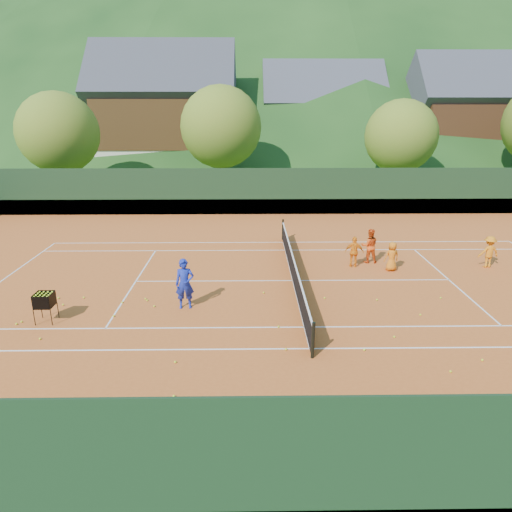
{
  "coord_description": "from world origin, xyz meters",
  "views": [
    {
      "loc": [
        -1.76,
        -17.31,
        6.81
      ],
      "look_at": [
        -1.51,
        0.0,
        1.08
      ],
      "focal_mm": 32.0,
      "sensor_mm": 36.0,
      "label": 1
    }
  ],
  "objects_px": {
    "chalet_mid": "(321,123)",
    "student_a": "(369,246)",
    "student_d": "(489,252)",
    "ball_hopper": "(44,301)",
    "student_b": "(354,252)",
    "chalet_left": "(166,118)",
    "coach": "(185,284)",
    "tennis_net": "(293,269)",
    "student_c": "(392,256)",
    "chalet_right": "(466,122)"
  },
  "relations": [
    {
      "from": "student_b",
      "to": "tennis_net",
      "type": "distance_m",
      "value": 3.27
    },
    {
      "from": "ball_hopper",
      "to": "chalet_mid",
      "type": "height_order",
      "value": "chalet_mid"
    },
    {
      "from": "coach",
      "to": "chalet_left",
      "type": "height_order",
      "value": "chalet_left"
    },
    {
      "from": "student_b",
      "to": "chalet_right",
      "type": "xyz_separation_m",
      "value": [
        17.18,
        28.35,
        4.55
      ]
    },
    {
      "from": "chalet_mid",
      "to": "chalet_left",
      "type": "bearing_deg",
      "value": -165.96
    },
    {
      "from": "student_c",
      "to": "chalet_mid",
      "type": "height_order",
      "value": "chalet_mid"
    },
    {
      "from": "ball_hopper",
      "to": "chalet_left",
      "type": "bearing_deg",
      "value": 92.61
    },
    {
      "from": "chalet_right",
      "to": "student_b",
      "type": "bearing_deg",
      "value": -121.21
    },
    {
      "from": "student_a",
      "to": "chalet_mid",
      "type": "distance_m",
      "value": 32.11
    },
    {
      "from": "chalet_mid",
      "to": "chalet_right",
      "type": "xyz_separation_m",
      "value": [
        14.0,
        -4.0,
        0.27
      ]
    },
    {
      "from": "chalet_left",
      "to": "chalet_mid",
      "type": "xyz_separation_m",
      "value": [
        16.0,
        4.0,
        -0.66
      ]
    },
    {
      "from": "student_b",
      "to": "chalet_mid",
      "type": "height_order",
      "value": "chalet_mid"
    },
    {
      "from": "coach",
      "to": "student_a",
      "type": "xyz_separation_m",
      "value": [
        7.67,
        4.79,
        -0.11
      ]
    },
    {
      "from": "student_d",
      "to": "chalet_right",
      "type": "bearing_deg",
      "value": -117.84
    },
    {
      "from": "coach",
      "to": "tennis_net",
      "type": "height_order",
      "value": "coach"
    },
    {
      "from": "student_c",
      "to": "chalet_right",
      "type": "relative_size",
      "value": 0.11
    },
    {
      "from": "student_a",
      "to": "student_c",
      "type": "height_order",
      "value": "student_a"
    },
    {
      "from": "chalet_left",
      "to": "chalet_mid",
      "type": "distance_m",
      "value": 16.51
    },
    {
      "from": "tennis_net",
      "to": "chalet_right",
      "type": "height_order",
      "value": "chalet_right"
    },
    {
      "from": "student_a",
      "to": "chalet_left",
      "type": "relative_size",
      "value": 0.11
    },
    {
      "from": "student_a",
      "to": "student_b",
      "type": "bearing_deg",
      "value": 38.9
    },
    {
      "from": "student_d",
      "to": "tennis_net",
      "type": "bearing_deg",
      "value": 3.73
    },
    {
      "from": "student_c",
      "to": "chalet_mid",
      "type": "distance_m",
      "value": 33.19
    },
    {
      "from": "student_a",
      "to": "chalet_right",
      "type": "distance_m",
      "value": 32.52
    },
    {
      "from": "student_a",
      "to": "student_c",
      "type": "xyz_separation_m",
      "value": [
        0.69,
        -1.11,
        -0.14
      ]
    },
    {
      "from": "student_d",
      "to": "student_c",
      "type": "bearing_deg",
      "value": -1.17
    },
    {
      "from": "student_b",
      "to": "chalet_left",
      "type": "height_order",
      "value": "chalet_left"
    },
    {
      "from": "chalet_mid",
      "to": "student_a",
      "type": "bearing_deg",
      "value": -94.25
    },
    {
      "from": "coach",
      "to": "chalet_right",
      "type": "distance_m",
      "value": 40.68
    },
    {
      "from": "student_d",
      "to": "ball_hopper",
      "type": "height_order",
      "value": "student_d"
    },
    {
      "from": "coach",
      "to": "chalet_mid",
      "type": "xyz_separation_m",
      "value": [
        10.03,
        36.54,
        4.07
      ]
    },
    {
      "from": "student_a",
      "to": "ball_hopper",
      "type": "distance_m",
      "value": 13.44
    },
    {
      "from": "student_a",
      "to": "tennis_net",
      "type": "height_order",
      "value": "student_a"
    },
    {
      "from": "tennis_net",
      "to": "chalet_mid",
      "type": "height_order",
      "value": "chalet_mid"
    },
    {
      "from": "student_a",
      "to": "tennis_net",
      "type": "relative_size",
      "value": 0.13
    },
    {
      "from": "student_d",
      "to": "chalet_left",
      "type": "bearing_deg",
      "value": -62.9
    },
    {
      "from": "student_b",
      "to": "chalet_mid",
      "type": "xyz_separation_m",
      "value": [
        3.18,
        32.35,
        4.28
      ]
    },
    {
      "from": "student_a",
      "to": "student_b",
      "type": "distance_m",
      "value": 1.02
    },
    {
      "from": "coach",
      "to": "ball_hopper",
      "type": "distance_m",
      "value": 4.56
    },
    {
      "from": "chalet_left",
      "to": "chalet_right",
      "type": "xyz_separation_m",
      "value": [
        30.0,
        0.0,
        -0.39
      ]
    },
    {
      "from": "coach",
      "to": "chalet_mid",
      "type": "height_order",
      "value": "chalet_mid"
    },
    {
      "from": "student_c",
      "to": "chalet_right",
      "type": "height_order",
      "value": "chalet_right"
    },
    {
      "from": "coach",
      "to": "ball_hopper",
      "type": "height_order",
      "value": "coach"
    },
    {
      "from": "coach",
      "to": "student_a",
      "type": "height_order",
      "value": "coach"
    },
    {
      "from": "tennis_net",
      "to": "chalet_mid",
      "type": "bearing_deg",
      "value": 79.99
    },
    {
      "from": "student_a",
      "to": "student_d",
      "type": "xyz_separation_m",
      "value": [
        5.07,
        -0.72,
        -0.08
      ]
    },
    {
      "from": "student_a",
      "to": "student_c",
      "type": "distance_m",
      "value": 1.32
    },
    {
      "from": "student_c",
      "to": "tennis_net",
      "type": "height_order",
      "value": "student_c"
    },
    {
      "from": "coach",
      "to": "chalet_left",
      "type": "bearing_deg",
      "value": 94.48
    },
    {
      "from": "student_d",
      "to": "ball_hopper",
      "type": "bearing_deg",
      "value": 10.34
    }
  ]
}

